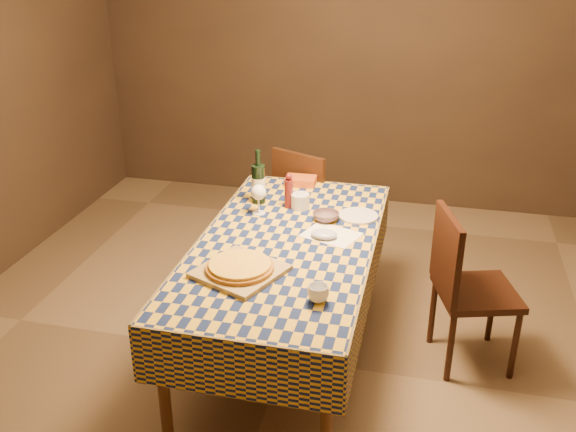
{
  "coord_description": "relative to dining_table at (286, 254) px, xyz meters",
  "views": [
    {
      "loc": [
        0.71,
        -2.98,
        2.33
      ],
      "look_at": [
        0.0,
        0.05,
        0.9
      ],
      "focal_mm": 40.0,
      "sensor_mm": 36.0,
      "label": 1
    }
  ],
  "objects": [
    {
      "name": "tumbler",
      "position": [
        0.28,
        -0.54,
        0.12
      ],
      "size": [
        0.12,
        0.12,
        0.08
      ],
      "primitive_type": "imported",
      "rotation": [
        0.0,
        0.0,
        -0.29
      ],
      "color": "silver",
      "rests_on": "dining_table"
    },
    {
      "name": "wine_bottle",
      "position": [
        -0.29,
        0.48,
        0.2
      ],
      "size": [
        0.11,
        0.11,
        0.34
      ],
      "color": "black",
      "rests_on": "dining_table"
    },
    {
      "name": "white_plate",
      "position": [
        0.33,
        0.41,
        0.08
      ],
      "size": [
        0.28,
        0.28,
        0.01
      ],
      "primitive_type": "cylinder",
      "rotation": [
        0.0,
        0.0,
        0.22
      ],
      "color": "silver",
      "rests_on": "dining_table"
    },
    {
      "name": "wine_glass",
      "position": [
        -0.24,
        0.32,
        0.2
      ],
      "size": [
        0.1,
        0.1,
        0.18
      ],
      "color": "white",
      "rests_on": "dining_table"
    },
    {
      "name": "chair_right",
      "position": [
        0.96,
        0.22,
        -0.17
      ],
      "size": [
        0.53,
        0.53,
        0.93
      ],
      "color": "black",
      "rests_on": "ground"
    },
    {
      "name": "cutting_board",
      "position": [
        -0.14,
        -0.38,
        0.09
      ],
      "size": [
        0.48,
        0.48,
        0.02
      ],
      "primitive_type": "cube",
      "rotation": [
        0.0,
        0.0,
        -0.4
      ],
      "color": "#9E844A",
      "rests_on": "dining_table"
    },
    {
      "name": "chair_far",
      "position": [
        -0.1,
        1.08,
        -0.17
      ],
      "size": [
        0.55,
        0.56,
        0.93
      ],
      "color": "black",
      "rests_on": "ground"
    },
    {
      "name": "room",
      "position": [
        0.0,
        0.0,
        0.66
      ],
      "size": [
        5.0,
        5.1,
        2.7
      ],
      "color": "brown",
      "rests_on": "ground"
    },
    {
      "name": "bowl",
      "position": [
        0.16,
        0.32,
        0.1
      ],
      "size": [
        0.19,
        0.19,
        0.05
      ],
      "primitive_type": "imported",
      "rotation": [
        0.0,
        0.0,
        0.28
      ],
      "color": "#59444B",
      "rests_on": "dining_table"
    },
    {
      "name": "takeout_container",
      "position": [
        -0.1,
        0.83,
        0.1
      ],
      "size": [
        0.2,
        0.15,
        0.05
      ],
      "primitive_type": "cube",
      "rotation": [
        0.0,
        0.0,
        0.04
      ],
      "color": "#B24B17",
      "rests_on": "dining_table"
    },
    {
      "name": "dining_table",
      "position": [
        0.0,
        0.0,
        0.0
      ],
      "size": [
        0.94,
        1.84,
        0.77
      ],
      "color": "brown",
      "rests_on": "ground"
    },
    {
      "name": "pepper_mill",
      "position": [
        -0.09,
        0.45,
        0.18
      ],
      "size": [
        0.05,
        0.05,
        0.21
      ],
      "color": "#531313",
      "rests_on": "dining_table"
    },
    {
      "name": "deli_tub",
      "position": [
        -0.02,
        0.45,
        0.12
      ],
      "size": [
        0.11,
        0.11,
        0.09
      ],
      "primitive_type": "cylinder",
      "rotation": [
        0.0,
        0.0,
        -0.0
      ],
      "color": "silver",
      "rests_on": "dining_table"
    },
    {
      "name": "pizza",
      "position": [
        -0.14,
        -0.38,
        0.12
      ],
      "size": [
        0.44,
        0.44,
        0.03
      ],
      "color": "#935A18",
      "rests_on": "cutting_board"
    },
    {
      "name": "flour_patch",
      "position": [
        0.22,
        0.14,
        0.08
      ],
      "size": [
        0.35,
        0.3,
        0.0
      ],
      "primitive_type": "cube",
      "rotation": [
        0.0,
        0.0,
        -0.34
      ],
      "color": "white",
      "rests_on": "dining_table"
    },
    {
      "name": "flour_bag",
      "position": [
        0.19,
        0.1,
        0.1
      ],
      "size": [
        0.15,
        0.12,
        0.04
      ],
      "primitive_type": "ellipsoid",
      "rotation": [
        0.0,
        0.0,
        -0.08
      ],
      "color": "#A8B5D7",
      "rests_on": "dining_table"
    }
  ]
}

